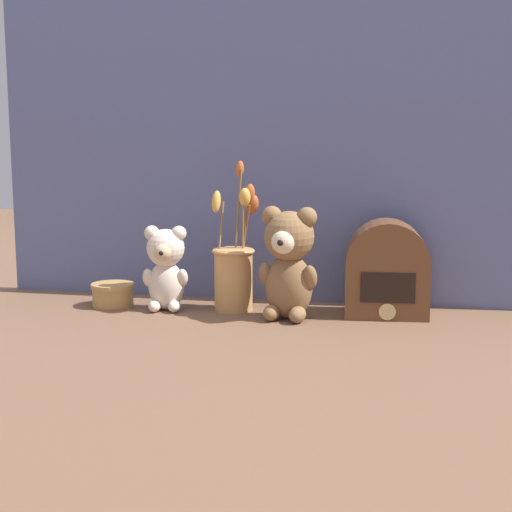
# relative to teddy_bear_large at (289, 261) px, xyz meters

# --- Properties ---
(ground_plane) EXTENTS (4.00, 4.00, 0.00)m
(ground_plane) POSITION_rel_teddy_bear_large_xyz_m (-0.08, 0.02, -0.13)
(ground_plane) COLOR brown
(backdrop_wall) EXTENTS (1.29, 0.02, 0.71)m
(backdrop_wall) POSITION_rel_teddy_bear_large_xyz_m (-0.08, 0.18, 0.23)
(backdrop_wall) COLOR slate
(backdrop_wall) RESTS_ON ground
(teddy_bear_large) EXTENTS (0.13, 0.12, 0.24)m
(teddy_bear_large) POSITION_rel_teddy_bear_large_xyz_m (0.00, 0.00, 0.00)
(teddy_bear_large) COLOR olive
(teddy_bear_large) RESTS_ON ground
(teddy_bear_medium) EXTENTS (0.10, 0.10, 0.19)m
(teddy_bear_medium) POSITION_rel_teddy_bear_large_xyz_m (-0.28, 0.03, -0.03)
(teddy_bear_medium) COLOR beige
(teddy_bear_medium) RESTS_ON ground
(flower_vase) EXTENTS (0.11, 0.10, 0.33)m
(flower_vase) POSITION_rel_teddy_bear_large_xyz_m (-0.13, 0.06, -0.03)
(flower_vase) COLOR tan
(flower_vase) RESTS_ON ground
(vintage_radio) EXTENTS (0.19, 0.14, 0.21)m
(vintage_radio) POSITION_rel_teddy_bear_large_xyz_m (0.20, 0.08, -0.03)
(vintage_radio) COLOR brown
(vintage_radio) RESTS_ON ground
(decorative_tin_tall) EXTENTS (0.10, 0.10, 0.05)m
(decorative_tin_tall) POSITION_rel_teddy_bear_large_xyz_m (-0.41, 0.04, -0.10)
(decorative_tin_tall) COLOR tan
(decorative_tin_tall) RESTS_ON ground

